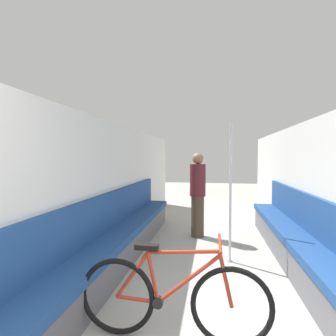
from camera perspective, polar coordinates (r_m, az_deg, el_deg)
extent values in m
cube|color=silver|center=(4.00, -13.53, -4.80)|extent=(0.10, 9.44, 2.07)
cube|color=silver|center=(3.94, 30.78, -5.18)|extent=(0.10, 9.44, 2.07)
cube|color=#5B5B60|center=(4.04, -9.98, -16.92)|extent=(0.38, 4.93, 0.39)
cube|color=navy|center=(3.97, -10.00, -13.56)|extent=(0.45, 4.93, 0.10)
cube|color=navy|center=(3.96, -12.66, -8.98)|extent=(0.07, 4.93, 0.52)
cube|color=#5B5B60|center=(3.99, 26.94, -17.38)|extent=(0.38, 4.93, 0.39)
cube|color=navy|center=(3.92, 27.01, -13.99)|extent=(0.45, 4.93, 0.10)
cube|color=navy|center=(3.90, 29.80, -9.40)|extent=(0.07, 4.93, 0.52)
torus|color=black|center=(2.55, -11.02, -25.75)|extent=(0.66, 0.04, 0.66)
torus|color=black|center=(2.42, 13.70, -27.36)|extent=(0.66, 0.04, 0.66)
cylinder|color=#9E2D19|center=(2.50, -6.69, -26.51)|extent=(0.36, 0.03, 0.05)
cylinder|color=#9E2D19|center=(2.42, -7.90, -22.19)|extent=(0.29, 0.03, 0.40)
cylinder|color=#9E2D19|center=(2.37, -3.41, -22.15)|extent=(0.13, 0.03, 0.47)
cylinder|color=#9E2D19|center=(2.33, 4.43, -23.04)|extent=(0.53, 0.03, 0.45)
cylinder|color=#9E2D19|center=(2.25, 3.17, -17.78)|extent=(0.60, 0.03, 0.08)
cylinder|color=#9E2D19|center=(2.32, 12.48, -22.78)|extent=(0.13, 0.03, 0.44)
cylinder|color=black|center=(2.47, -2.17, -27.16)|extent=(0.09, 0.06, 0.09)
cube|color=black|center=(2.29, -4.65, -16.75)|extent=(0.20, 0.07, 0.04)
cylinder|color=#9E2D19|center=(2.21, 11.26, -15.74)|extent=(0.02, 0.46, 0.02)
cylinder|color=gray|center=(4.17, 13.28, -19.11)|extent=(0.08, 0.08, 0.01)
cylinder|color=silver|center=(3.91, 13.43, -5.10)|extent=(0.04, 0.04, 2.05)
cylinder|color=#473828|center=(5.15, 6.45, -10.39)|extent=(0.25, 0.25, 0.79)
cylinder|color=#5B1E23|center=(5.04, 6.49, -2.62)|extent=(0.30, 0.30, 0.61)
sphere|color=#936B4C|center=(5.02, 6.51, 2.05)|extent=(0.21, 0.21, 0.21)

